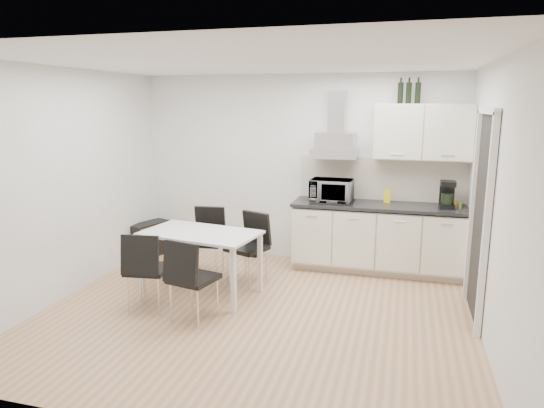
# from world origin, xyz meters

# --- Properties ---
(ground) EXTENTS (4.50, 4.50, 0.00)m
(ground) POSITION_xyz_m (0.00, 0.00, 0.00)
(ground) COLOR tan
(ground) RESTS_ON ground
(wall_back) EXTENTS (4.50, 0.10, 2.60)m
(wall_back) POSITION_xyz_m (0.00, 2.00, 1.30)
(wall_back) COLOR white
(wall_back) RESTS_ON ground
(wall_front) EXTENTS (4.50, 0.10, 2.60)m
(wall_front) POSITION_xyz_m (0.00, -2.00, 1.30)
(wall_front) COLOR white
(wall_front) RESTS_ON ground
(wall_left) EXTENTS (0.10, 4.00, 2.60)m
(wall_left) POSITION_xyz_m (-2.25, 0.00, 1.30)
(wall_left) COLOR white
(wall_left) RESTS_ON ground
(wall_right) EXTENTS (0.10, 4.00, 2.60)m
(wall_right) POSITION_xyz_m (2.25, 0.00, 1.30)
(wall_right) COLOR white
(wall_right) RESTS_ON ground
(ceiling) EXTENTS (4.50, 4.50, 0.00)m
(ceiling) POSITION_xyz_m (0.00, 0.00, 2.60)
(ceiling) COLOR white
(ceiling) RESTS_ON wall_back
(doorway) EXTENTS (0.08, 1.04, 2.10)m
(doorway) POSITION_xyz_m (2.21, 0.55, 1.05)
(doorway) COLOR white
(doorway) RESTS_ON ground
(kitchenette) EXTENTS (2.22, 0.64, 2.52)m
(kitchenette) POSITION_xyz_m (1.19, 1.73, 0.83)
(kitchenette) COLOR beige
(kitchenette) RESTS_ON ground
(dining_table) EXTENTS (1.41, 0.95, 0.75)m
(dining_table) POSITION_xyz_m (-0.78, 0.36, 0.66)
(dining_table) COLOR white
(dining_table) RESTS_ON ground
(chair_far_left) EXTENTS (0.49, 0.55, 0.88)m
(chair_far_left) POSITION_xyz_m (-0.97, 0.96, 0.44)
(chair_far_left) COLOR black
(chair_far_left) RESTS_ON ground
(chair_far_right) EXTENTS (0.59, 0.63, 0.88)m
(chair_far_right) POSITION_xyz_m (-0.37, 0.82, 0.44)
(chair_far_right) COLOR black
(chair_far_right) RESTS_ON ground
(chair_near_left) EXTENTS (0.50, 0.55, 0.88)m
(chair_near_left) POSITION_xyz_m (-1.15, -0.20, 0.44)
(chair_near_left) COLOR black
(chair_near_left) RESTS_ON ground
(chair_near_right) EXTENTS (0.54, 0.59, 0.88)m
(chair_near_right) POSITION_xyz_m (-0.56, -0.32, 0.44)
(chair_near_right) COLOR black
(chair_near_right) RESTS_ON ground
(guitar_amp) EXTENTS (0.44, 0.65, 0.50)m
(guitar_amp) POSITION_xyz_m (-2.10, 1.50, 0.25)
(guitar_amp) COLOR black
(guitar_amp) RESTS_ON ground
(floor_speaker) EXTENTS (0.21, 0.19, 0.31)m
(floor_speaker) POSITION_xyz_m (-0.65, 1.90, 0.16)
(floor_speaker) COLOR black
(floor_speaker) RESTS_ON ground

